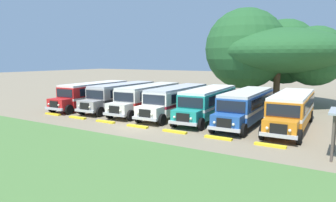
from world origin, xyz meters
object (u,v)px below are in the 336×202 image
at_px(parked_bus_slot_3, 177,99).
at_px(broad_shade_tree, 273,51).
at_px(parked_bus_slot_2, 148,97).
at_px(parked_bus_slot_0, 94,94).
at_px(parked_bus_slot_4, 208,102).
at_px(parked_bus_slot_6, 292,109).
at_px(parked_bus_slot_5, 246,105).
at_px(parked_bus_slot_1, 122,95).

xyz_separation_m(parked_bus_slot_3, broad_shade_tree, (6.09, 13.63, 4.96)).
xyz_separation_m(parked_bus_slot_2, parked_bus_slot_3, (3.51, -0.08, 0.00)).
bearing_deg(parked_bus_slot_0, parked_bus_slot_2, 92.57).
bearing_deg(parked_bus_slot_4, parked_bus_slot_0, -91.27).
xyz_separation_m(parked_bus_slot_4, parked_bus_slot_6, (7.36, -0.14, 0.00)).
height_order(parked_bus_slot_2, parked_bus_slot_4, same).
height_order(parked_bus_slot_2, parked_bus_slot_3, same).
relative_size(parked_bus_slot_0, parked_bus_slot_6, 1.00).
relative_size(parked_bus_slot_0, broad_shade_tree, 0.66).
relative_size(parked_bus_slot_2, parked_bus_slot_5, 1.00).
relative_size(parked_bus_slot_0, parked_bus_slot_5, 1.00).
bearing_deg(parked_bus_slot_4, parked_bus_slot_5, 82.14).
distance_m(parked_bus_slot_0, parked_bus_slot_3, 10.79).
bearing_deg(parked_bus_slot_1, parked_bus_slot_5, 86.85).
distance_m(parked_bus_slot_3, parked_bus_slot_4, 3.39).
relative_size(parked_bus_slot_3, broad_shade_tree, 0.66).
bearing_deg(broad_shade_tree, parked_bus_slot_6, -71.21).
relative_size(parked_bus_slot_4, parked_bus_slot_5, 1.01).
relative_size(parked_bus_slot_1, broad_shade_tree, 0.66).
distance_m(parked_bus_slot_1, parked_bus_slot_6, 17.90).
height_order(parked_bus_slot_4, broad_shade_tree, broad_shade_tree).
distance_m(parked_bus_slot_2, parked_bus_slot_6, 14.26).
distance_m(parked_bus_slot_1, parked_bus_slot_5, 14.24).
height_order(parked_bus_slot_5, parked_bus_slot_6, same).
height_order(parked_bus_slot_4, parked_bus_slot_5, same).
xyz_separation_m(parked_bus_slot_3, parked_bus_slot_6, (10.75, -0.06, 0.00)).
bearing_deg(parked_bus_slot_1, parked_bus_slot_6, 87.44).
height_order(parked_bus_slot_0, parked_bus_slot_2, same).
height_order(parked_bus_slot_1, parked_bus_slot_2, same).
bearing_deg(broad_shade_tree, parked_bus_slot_2, -125.32).
xyz_separation_m(parked_bus_slot_5, parked_bus_slot_6, (3.66, 0.11, 0.00)).
bearing_deg(parked_bus_slot_6, parked_bus_slot_4, -92.74).
height_order(parked_bus_slot_6, broad_shade_tree, broad_shade_tree).
height_order(parked_bus_slot_1, broad_shade_tree, broad_shade_tree).
bearing_deg(parked_bus_slot_0, broad_shade_tree, 127.32).
bearing_deg(parked_bus_slot_2, parked_bus_slot_0, -87.84).
xyz_separation_m(parked_bus_slot_2, parked_bus_slot_4, (6.89, -0.00, 0.00)).
xyz_separation_m(parked_bus_slot_3, parked_bus_slot_4, (3.39, 0.08, 0.00)).
bearing_deg(parked_bus_slot_6, parked_bus_slot_1, -92.23).
relative_size(parked_bus_slot_4, parked_bus_slot_6, 1.01).
height_order(parked_bus_slot_3, parked_bus_slot_4, same).
bearing_deg(broad_shade_tree, parked_bus_slot_3, -114.08).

